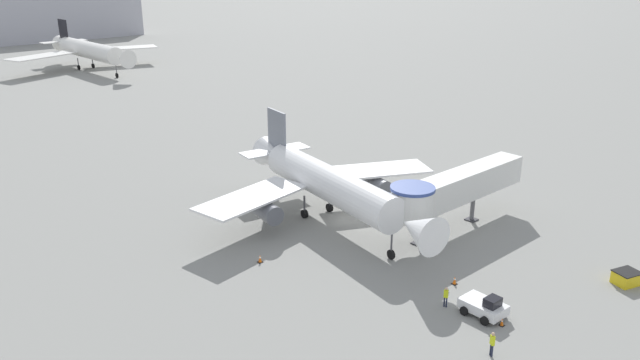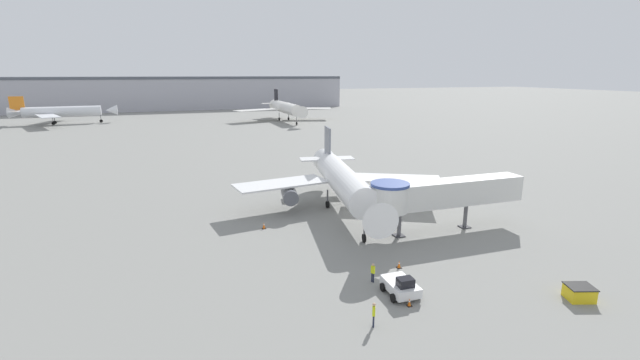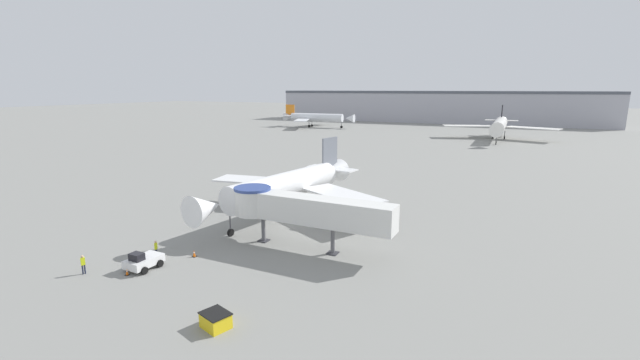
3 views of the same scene
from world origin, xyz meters
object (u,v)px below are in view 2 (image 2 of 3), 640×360
(traffic_cone_apron_front, at_px, (409,303))
(background_jet_black_tail, at_px, (286,108))
(main_airplane, at_px, (343,181))
(traffic_cone_near_nose, at_px, (399,264))
(background_jet_orange_tail, at_px, (60,112))
(service_container_yellow, at_px, (579,293))
(pushback_tug_white, at_px, (401,286))
(traffic_cone_port_wing, at_px, (264,226))
(ground_crew_wing_walker, at_px, (374,313))
(ground_crew_marshaller, at_px, (373,271))
(jet_bridge, at_px, (437,193))

(traffic_cone_apron_front, height_order, background_jet_black_tail, background_jet_black_tail)
(main_airplane, xyz_separation_m, traffic_cone_apron_front, (-3.94, -22.98, -3.77))
(traffic_cone_near_nose, bearing_deg, main_airplane, 85.38)
(main_airplane, relative_size, background_jet_orange_tail, 0.86)
(service_container_yellow, distance_m, background_jet_black_tail, 132.08)
(main_airplane, distance_m, pushback_tug_white, 21.84)
(traffic_cone_near_nose, bearing_deg, traffic_cone_port_wing, 123.79)
(ground_crew_wing_walker, relative_size, background_jet_orange_tail, 0.05)
(background_jet_black_tail, bearing_deg, pushback_tug_white, -101.45)
(service_container_yellow, xyz_separation_m, traffic_cone_near_nose, (-10.48, 9.64, -0.24))
(traffic_cone_near_nose, distance_m, ground_crew_wing_walker, 9.93)
(traffic_cone_near_nose, bearing_deg, traffic_cone_apron_front, -112.95)
(pushback_tug_white, height_order, traffic_cone_port_wing, pushback_tug_white)
(pushback_tug_white, relative_size, background_jet_orange_tail, 0.10)
(background_jet_black_tail, bearing_deg, background_jet_orange_tail, 167.18)
(traffic_cone_port_wing, bearing_deg, background_jet_orange_tail, 109.59)
(traffic_cone_port_wing, bearing_deg, traffic_cone_apron_front, -71.18)
(pushback_tug_white, relative_size, traffic_cone_near_nose, 4.78)
(traffic_cone_near_nose, bearing_deg, pushback_tug_white, -118.28)
(traffic_cone_near_nose, relative_size, background_jet_black_tail, 0.02)
(main_airplane, height_order, pushback_tug_white, main_airplane)
(background_jet_orange_tail, bearing_deg, ground_crew_marshaller, -163.03)
(service_container_yellow, distance_m, background_jet_orange_tail, 161.45)
(main_airplane, height_order, background_jet_black_tail, background_jet_black_tail)
(service_container_yellow, height_order, background_jet_orange_tail, background_jet_orange_tail)
(jet_bridge, xyz_separation_m, ground_crew_marshaller, (-11.93, -8.49, -3.43))
(traffic_cone_near_nose, bearing_deg, ground_crew_wing_walker, -130.00)
(service_container_yellow, bearing_deg, traffic_cone_apron_front, 164.69)
(jet_bridge, bearing_deg, pushback_tug_white, -133.15)
(pushback_tug_white, bearing_deg, background_jet_black_tail, 80.76)
(jet_bridge, bearing_deg, ground_crew_marshaller, -143.80)
(pushback_tug_white, relative_size, background_jet_black_tail, 0.09)
(traffic_cone_near_nose, height_order, ground_crew_marshaller, ground_crew_marshaller)
(main_airplane, distance_m, jet_bridge, 12.31)
(traffic_cone_port_wing, relative_size, background_jet_black_tail, 0.02)
(ground_crew_wing_walker, bearing_deg, traffic_cone_near_nose, 166.82)
(service_container_yellow, xyz_separation_m, traffic_cone_port_wing, (-19.92, 23.74, -0.23))
(jet_bridge, relative_size, service_container_yellow, 7.55)
(ground_crew_marshaller, bearing_deg, pushback_tug_white, -0.02)
(service_container_yellow, relative_size, background_jet_orange_tail, 0.07)
(jet_bridge, relative_size, background_jet_orange_tail, 0.55)
(jet_bridge, height_order, traffic_cone_port_wing, jet_bridge)
(jet_bridge, xyz_separation_m, traffic_cone_apron_front, (-11.02, -12.92, -4.12))
(pushback_tug_white, distance_m, service_container_yellow, 13.87)
(traffic_cone_apron_front, bearing_deg, background_jet_black_tail, 79.07)
(service_container_yellow, height_order, traffic_cone_port_wing, service_container_yellow)
(ground_crew_marshaller, bearing_deg, traffic_cone_near_nose, 92.36)
(pushback_tug_white, bearing_deg, traffic_cone_apron_front, -95.80)
(traffic_cone_port_wing, bearing_deg, background_jet_black_tail, 73.66)
(traffic_cone_port_wing, distance_m, background_jet_orange_tail, 132.05)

